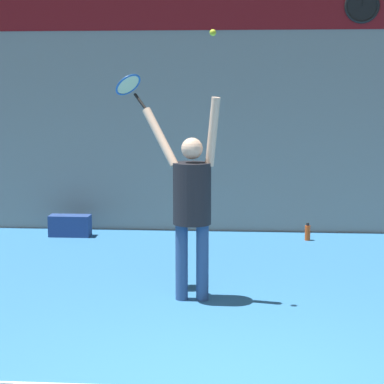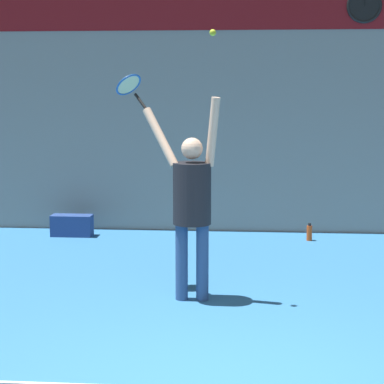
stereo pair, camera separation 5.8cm
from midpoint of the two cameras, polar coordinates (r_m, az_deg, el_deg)
The scene contains 8 objects.
back_wall at distance 10.65m, azimuth 3.85°, elevation 10.11°, with size 18.00×0.10×5.00m.
sponsor_banner at distance 10.65m, azimuth 3.90°, elevation 14.92°, with size 7.50×0.02×0.67m.
scoreboard_clock at distance 10.77m, azimuth 13.63°, elevation 14.64°, with size 0.51×0.05×0.51m.
tennis_player at distance 7.16m, azimuth -0.27°, elevation -0.54°, with size 0.87×0.52×2.12m.
tennis_racket at distance 7.57m, azimuth -5.39°, elevation 8.63°, with size 0.42×0.38×0.39m.
tennis_ball at distance 6.96m, azimuth 1.47°, elevation 12.94°, with size 0.07×0.07×0.07m.
water_bottle at distance 10.29m, azimuth 9.30°, elevation -3.30°, with size 0.08×0.08×0.26m.
equipment_bag at distance 10.59m, azimuth -10.13°, elevation -2.73°, with size 0.61×0.25×0.32m.
Camera 1 is at (0.03, -4.51, 2.22)m, focal length 65.00 mm.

